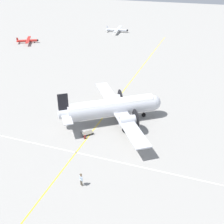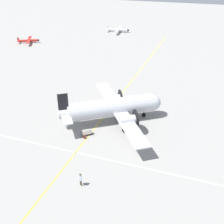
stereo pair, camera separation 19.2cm
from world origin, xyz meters
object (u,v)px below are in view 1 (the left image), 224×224
object	(u,v)px
crew_foreground	(81,178)
light_aircraft_distant	(117,30)
suitcase_near_door	(85,137)
light_aircraft_taxiing	(28,41)
airliner_main	(115,107)
baggage_cart	(87,133)

from	to	relation	value
crew_foreground	light_aircraft_distant	bearing A→B (deg)	-44.89
suitcase_near_door	light_aircraft_distant	bearing A→B (deg)	14.53
light_aircraft_distant	light_aircraft_taxiing	size ratio (longest dim) A/B	1.31
airliner_main	crew_foreground	size ratio (longest dim) A/B	11.69
crew_foreground	suitcase_near_door	size ratio (longest dim) A/B	2.80
airliner_main	suitcase_near_door	bearing A→B (deg)	-146.97
baggage_cart	light_aircraft_distant	bearing A→B (deg)	56.13
suitcase_near_door	baggage_cart	size ratio (longest dim) A/B	0.30
crew_foreground	light_aircraft_distant	xyz separation A→B (m)	(77.18, 21.34, -0.20)
airliner_main	light_aircraft_taxiing	world-z (taller)	airliner_main
light_aircraft_distant	light_aircraft_taxiing	world-z (taller)	light_aircraft_distant
crew_foreground	suitcase_near_door	bearing A→B (deg)	-38.29
airliner_main	crew_foreground	bearing A→B (deg)	-121.37
crew_foreground	suitcase_near_door	distance (m)	9.95
baggage_cart	light_aircraft_distant	size ratio (longest dim) A/B	0.18
light_aircraft_distant	airliner_main	bearing A→B (deg)	-78.64
baggage_cart	light_aircraft_taxiing	distance (m)	58.45
crew_foreground	baggage_cart	bearing A→B (deg)	-39.83
crew_foreground	light_aircraft_taxiing	world-z (taller)	light_aircraft_taxiing
light_aircraft_distant	suitcase_near_door	bearing A→B (deg)	-82.22
suitcase_near_door	light_aircraft_distant	world-z (taller)	light_aircraft_distant
airliner_main	light_aircraft_distant	xyz separation A→B (m)	(61.52, 20.12, -1.73)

